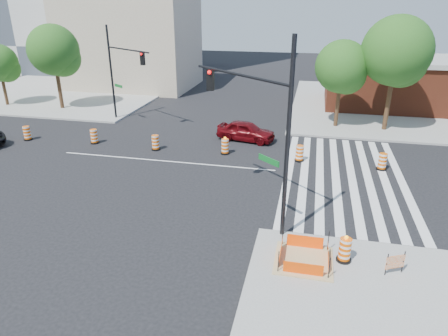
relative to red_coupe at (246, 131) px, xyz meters
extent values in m
plane|color=black|center=(-4.30, -5.16, -0.71)|extent=(120.00, 120.00, 0.00)
cube|color=gray|center=(13.70, 12.84, -0.64)|extent=(22.00, 22.00, 0.15)
cube|color=gray|center=(-22.30, 12.84, -0.64)|extent=(22.00, 22.00, 0.15)
cube|color=silver|center=(3.50, -5.16, -0.71)|extent=(0.45, 13.50, 0.01)
cube|color=silver|center=(4.40, -5.16, -0.71)|extent=(0.45, 13.50, 0.01)
cube|color=silver|center=(5.30, -5.16, -0.71)|extent=(0.45, 13.50, 0.01)
cube|color=silver|center=(6.20, -5.16, -0.71)|extent=(0.45, 13.50, 0.01)
cube|color=silver|center=(7.10, -5.16, -0.71)|extent=(0.45, 13.50, 0.01)
cube|color=silver|center=(8.00, -5.16, -0.71)|extent=(0.45, 13.50, 0.01)
cube|color=silver|center=(8.90, -5.16, -0.71)|extent=(0.45, 13.50, 0.01)
cube|color=silver|center=(9.80, -5.16, -0.71)|extent=(0.45, 13.50, 0.01)
cube|color=silver|center=(-4.30, -5.16, -0.71)|extent=(14.00, 0.12, 0.01)
cube|color=tan|center=(4.70, -14.16, -0.54)|extent=(2.20, 2.20, 0.05)
cube|color=#FF4905|center=(4.70, -15.06, -0.29)|extent=(1.44, 0.02, 0.55)
cube|color=#FF4905|center=(4.70, -13.26, -0.29)|extent=(1.44, 0.02, 0.55)
cube|color=#FF4905|center=(3.80, -14.16, -0.29)|extent=(0.02, 1.44, 0.55)
cube|color=#FF4905|center=(5.60, -14.16, -0.29)|extent=(0.02, 1.44, 0.55)
cylinder|color=black|center=(3.80, -15.06, -0.11)|extent=(0.04, 0.04, 0.90)
cylinder|color=black|center=(5.60, -15.06, -0.11)|extent=(0.04, 0.04, 0.90)
cylinder|color=black|center=(3.80, -13.26, -0.11)|extent=(0.04, 0.04, 0.90)
cylinder|color=black|center=(5.60, -13.26, -0.11)|extent=(0.04, 0.04, 0.90)
cube|color=brown|center=(13.70, 12.84, 1.39)|extent=(16.00, 8.00, 4.20)
cube|color=gray|center=(13.70, 12.84, 3.69)|extent=(16.50, 8.50, 0.40)
cube|color=tan|center=(-16.30, 16.84, 4.29)|extent=(14.00, 10.00, 10.00)
imported|color=#56070B|center=(0.00, 0.00, 0.00)|extent=(4.43, 2.43, 1.43)
cylinder|color=black|center=(3.71, -12.38, 3.53)|extent=(0.18, 0.18, 8.18)
cylinder|color=black|center=(1.37, -10.38, 5.78)|extent=(4.75, 4.08, 0.12)
cube|color=black|center=(-0.26, -8.99, 5.27)|extent=(0.33, 0.29, 1.02)
sphere|color=#FF0C0C|center=(-0.26, -9.17, 5.63)|extent=(0.18, 0.18, 0.18)
cube|color=#0C591E|center=(2.93, -11.71, 2.51)|extent=(0.96, 0.83, 0.26)
cylinder|color=black|center=(-11.88, 3.21, 3.20)|extent=(0.17, 0.17, 7.52)
cylinder|color=black|center=(-9.52, 1.67, 5.27)|extent=(4.79, 3.17, 0.11)
cube|color=black|center=(-7.87, 0.60, 4.80)|extent=(0.30, 0.26, 0.94)
sphere|color=#FF0C0C|center=(-7.87, 0.42, 5.12)|extent=(0.17, 0.17, 0.17)
cube|color=#0C591E|center=(-11.10, 2.70, 2.26)|extent=(0.97, 0.65, 0.24)
cylinder|color=black|center=(6.19, -13.80, -0.52)|extent=(0.57, 0.57, 0.10)
cylinder|color=#F25C05|center=(6.19, -13.80, -0.04)|extent=(0.46, 0.46, 0.90)
sphere|color=#FF990C|center=(6.19, -13.80, 0.48)|extent=(0.15, 0.15, 0.15)
cube|color=#F25C05|center=(7.94, -14.22, 0.07)|extent=(0.71, 0.37, 0.25)
cube|color=#F25C05|center=(7.94, -14.22, -0.22)|extent=(0.71, 0.37, 0.20)
cylinder|color=black|center=(7.63, -14.37, -0.11)|extent=(0.04, 0.04, 0.91)
cylinder|color=black|center=(8.25, -14.06, -0.11)|extent=(0.04, 0.04, 0.91)
cylinder|color=#382314|center=(-24.21, 5.09, 1.10)|extent=(0.29, 0.29, 3.63)
sphere|color=#254F16|center=(-23.76, 5.36, 2.81)|extent=(2.50, 2.50, 2.50)
cylinder|color=#382314|center=(-18.33, 5.16, 1.67)|extent=(0.34, 0.34, 4.77)
sphere|color=#254F16|center=(-18.33, 5.16, 4.66)|extent=(4.47, 4.47, 4.47)
sphere|color=#254F16|center=(-17.79, 5.48, 3.91)|extent=(3.28, 3.28, 3.28)
sphere|color=#254F16|center=(-18.75, 4.95, 4.21)|extent=(2.98, 2.98, 2.98)
cylinder|color=#382314|center=(6.46, 4.75, 1.42)|extent=(0.30, 0.30, 4.26)
sphere|color=#254F16|center=(6.46, 4.75, 4.08)|extent=(4.00, 4.00, 4.00)
sphere|color=#254F16|center=(6.93, 5.03, 3.41)|extent=(2.93, 2.93, 2.93)
sphere|color=#254F16|center=(6.08, 4.56, 3.68)|extent=(2.66, 2.66, 2.66)
cylinder|color=#382314|center=(10.14, 4.61, 1.98)|extent=(0.34, 0.34, 5.38)
sphere|color=#254F16|center=(10.14, 4.61, 5.34)|extent=(5.05, 5.05, 5.05)
sphere|color=#254F16|center=(10.67, 4.93, 4.50)|extent=(3.70, 3.70, 3.70)
sphere|color=#254F16|center=(9.72, 4.39, 4.84)|extent=(3.37, 3.37, 3.37)
cylinder|color=black|center=(-15.55, -3.41, -0.66)|extent=(0.60, 0.60, 0.10)
cylinder|color=#F25C05|center=(-15.55, -3.41, -0.16)|extent=(0.48, 0.48, 0.95)
cylinder|color=black|center=(-10.41, -3.01, -0.66)|extent=(0.60, 0.60, 0.10)
cylinder|color=#F25C05|center=(-10.41, -3.01, -0.16)|extent=(0.48, 0.48, 0.95)
cylinder|color=black|center=(-5.65, -3.32, -0.66)|extent=(0.60, 0.60, 0.10)
cylinder|color=#F25C05|center=(-5.65, -3.32, -0.16)|extent=(0.48, 0.48, 0.95)
cylinder|color=black|center=(-0.87, -3.04, -0.66)|extent=(0.60, 0.60, 0.10)
cylinder|color=#F25C05|center=(-0.87, -3.04, -0.16)|extent=(0.48, 0.48, 0.95)
sphere|color=#FF990C|center=(-0.87, -3.04, 0.39)|extent=(0.16, 0.16, 0.16)
cylinder|color=black|center=(4.00, -3.27, -0.66)|extent=(0.60, 0.60, 0.10)
cylinder|color=#F25C05|center=(4.00, -3.27, -0.16)|extent=(0.48, 0.48, 0.95)
cylinder|color=black|center=(8.91, -3.61, -0.66)|extent=(0.60, 0.60, 0.10)
cylinder|color=#F25C05|center=(8.91, -3.61, -0.16)|extent=(0.48, 0.48, 0.95)
camera|label=1|loc=(4.51, -27.29, 8.68)|focal=32.00mm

